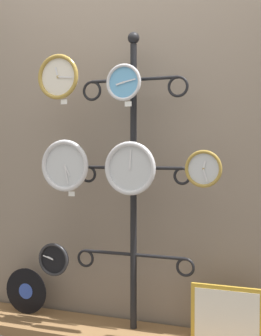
% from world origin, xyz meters
% --- Properties ---
extents(shop_wall, '(4.40, 0.04, 2.80)m').
position_xyz_m(shop_wall, '(0.00, 0.57, 1.40)').
color(shop_wall, gray).
rests_on(shop_wall, ground_plane).
extents(display_stand, '(0.73, 0.37, 1.79)m').
position_xyz_m(display_stand, '(0.00, 0.41, 0.62)').
color(display_stand, black).
rests_on(display_stand, ground_plane).
extents(clock_top_left, '(0.27, 0.04, 0.27)m').
position_xyz_m(clock_top_left, '(-0.43, 0.31, 1.54)').
color(clock_top_left, silver).
extents(clock_top_center, '(0.21, 0.04, 0.21)m').
position_xyz_m(clock_top_center, '(-0.03, 0.32, 1.49)').
color(clock_top_center, '#60A8DB').
extents(clock_middle_left, '(0.31, 0.04, 0.31)m').
position_xyz_m(clock_middle_left, '(-0.40, 0.31, 1.02)').
color(clock_middle_left, silver).
extents(clock_middle_center, '(0.30, 0.04, 0.30)m').
position_xyz_m(clock_middle_center, '(0.02, 0.29, 1.01)').
color(clock_middle_center, silver).
extents(clock_middle_right, '(0.20, 0.04, 0.20)m').
position_xyz_m(clock_middle_right, '(0.43, 0.30, 1.01)').
color(clock_middle_right, silver).
extents(clock_bottom_left, '(0.20, 0.04, 0.20)m').
position_xyz_m(clock_bottom_left, '(-0.48, 0.32, 0.45)').
color(clock_bottom_left, black).
extents(vinyl_record, '(0.29, 0.01, 0.29)m').
position_xyz_m(vinyl_record, '(-0.73, 0.40, 0.21)').
color(vinyl_record, black).
rests_on(vinyl_record, low_shelf).
extents(picture_frame, '(0.39, 0.02, 0.32)m').
position_xyz_m(picture_frame, '(0.55, 0.36, 0.22)').
color(picture_frame, gold).
rests_on(picture_frame, low_shelf).
extents(price_tag_upper, '(0.04, 0.00, 0.03)m').
position_xyz_m(price_tag_upper, '(-0.40, 0.30, 1.39)').
color(price_tag_upper, white).
extents(price_tag_mid, '(0.04, 0.00, 0.03)m').
position_xyz_m(price_tag_mid, '(0.00, 0.32, 1.37)').
color(price_tag_mid, white).
extents(price_tag_lower, '(0.04, 0.00, 0.03)m').
position_xyz_m(price_tag_lower, '(-0.35, 0.31, 0.85)').
color(price_tag_lower, white).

